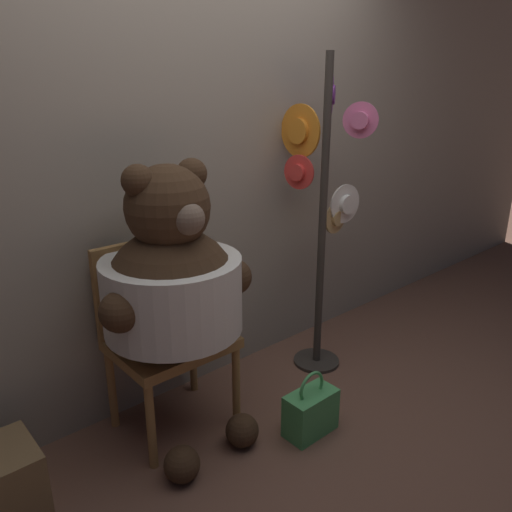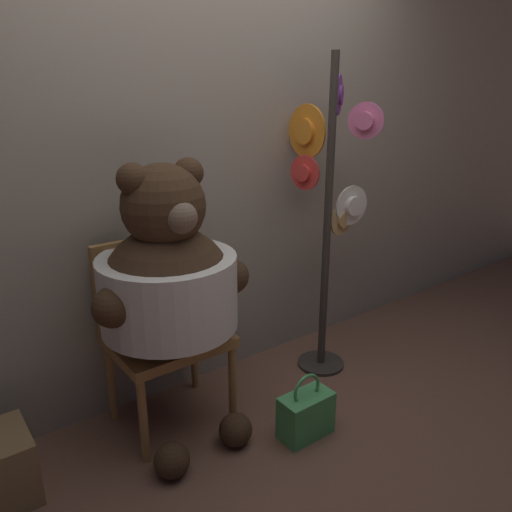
% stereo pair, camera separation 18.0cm
% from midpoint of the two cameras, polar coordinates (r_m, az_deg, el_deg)
% --- Properties ---
extents(ground_plane, '(14.00, 14.00, 0.00)m').
position_cam_midpoint_polar(ground_plane, '(2.72, -0.04, -17.91)').
color(ground_plane, brown).
extents(wall_back, '(8.00, 0.10, 2.49)m').
position_cam_midpoint_polar(wall_back, '(2.69, -8.70, 10.52)').
color(wall_back, gray).
rests_on(wall_back, ground_plane).
extents(chair, '(0.54, 0.44, 0.93)m').
position_cam_midpoint_polar(chair, '(2.50, -12.68, -7.85)').
color(chair, '#9E703D').
rests_on(chair, ground_plane).
extents(teddy_bear, '(0.76, 0.67, 1.34)m').
position_cam_midpoint_polar(teddy_bear, '(2.27, -11.71, -3.41)').
color(teddy_bear, '#3D2819').
rests_on(teddy_bear, ground_plane).
extents(hat_display_rack, '(0.42, 0.58, 1.80)m').
position_cam_midpoint_polar(hat_display_rack, '(2.86, 5.85, 6.24)').
color(hat_display_rack, '#332D28').
rests_on(hat_display_rack, ground_plane).
extents(handbag_on_ground, '(0.26, 0.14, 0.34)m').
position_cam_midpoint_polar(handbag_on_ground, '(2.56, 4.18, -17.36)').
color(handbag_on_ground, '#479E56').
rests_on(handbag_on_ground, ground_plane).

